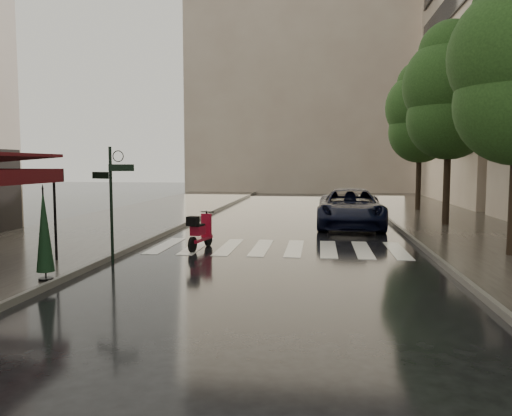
# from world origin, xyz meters

# --- Properties ---
(ground) EXTENTS (120.00, 120.00, 0.00)m
(ground) POSITION_xyz_m (0.00, 0.00, 0.00)
(ground) COLOR black
(ground) RESTS_ON ground
(sidewalk_near) EXTENTS (6.00, 60.00, 0.12)m
(sidewalk_near) POSITION_xyz_m (-4.50, 12.00, 0.06)
(sidewalk_near) COLOR #38332D
(sidewalk_near) RESTS_ON ground
(sidewalk_far) EXTENTS (5.50, 60.00, 0.12)m
(sidewalk_far) POSITION_xyz_m (10.25, 12.00, 0.06)
(sidewalk_far) COLOR #38332D
(sidewalk_far) RESTS_ON ground
(curb_near) EXTENTS (0.12, 60.00, 0.16)m
(curb_near) POSITION_xyz_m (-1.45, 12.00, 0.07)
(curb_near) COLOR #595651
(curb_near) RESTS_ON ground
(curb_far) EXTENTS (0.12, 60.00, 0.16)m
(curb_far) POSITION_xyz_m (7.45, 12.00, 0.07)
(curb_far) COLOR #595651
(curb_far) RESTS_ON ground
(crosswalk) EXTENTS (7.85, 3.20, 0.01)m
(crosswalk) POSITION_xyz_m (2.98, 6.00, 0.01)
(crosswalk) COLOR silver
(crosswalk) RESTS_ON ground
(signpost) EXTENTS (1.17, 0.29, 3.10)m
(signpost) POSITION_xyz_m (-1.19, 3.00, 1.83)
(signpost) COLOR black
(signpost) RESTS_ON ground
(haussmann_far) EXTENTS (8.00, 16.00, 18.50)m
(haussmann_far) POSITION_xyz_m (16.50, 26.00, 9.25)
(haussmann_far) COLOR tan
(haussmann_far) RESTS_ON ground
(backdrop_building) EXTENTS (22.00, 6.00, 20.00)m
(backdrop_building) POSITION_xyz_m (3.00, 38.00, 10.00)
(backdrop_building) COLOR tan
(backdrop_building) RESTS_ON ground
(tree_mid) EXTENTS (3.80, 3.80, 8.34)m
(tree_mid) POSITION_xyz_m (9.50, 12.00, 5.59)
(tree_mid) COLOR black
(tree_mid) RESTS_ON sidewalk_far
(tree_far) EXTENTS (3.80, 3.80, 8.16)m
(tree_far) POSITION_xyz_m (9.70, 19.00, 5.46)
(tree_far) COLOR black
(tree_far) RESTS_ON sidewalk_far
(scooter) EXTENTS (0.60, 1.71, 1.13)m
(scooter) POSITION_xyz_m (0.59, 5.46, 0.52)
(scooter) COLOR black
(scooter) RESTS_ON ground
(parked_car) EXTENTS (2.82, 5.86, 1.61)m
(parked_car) POSITION_xyz_m (5.55, 11.60, 0.80)
(parked_car) COLOR black
(parked_car) RESTS_ON ground
(parasol_back) EXTENTS (0.38, 0.38, 2.03)m
(parasol_back) POSITION_xyz_m (-1.65, 0.50, 1.21)
(parasol_back) COLOR black
(parasol_back) RESTS_ON sidewalk_near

